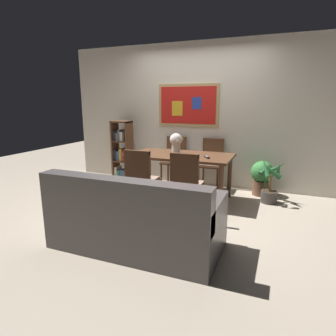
# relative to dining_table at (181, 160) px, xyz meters

# --- Properties ---
(ground_plane) EXTENTS (12.00, 12.00, 0.00)m
(ground_plane) POSITION_rel_dining_table_xyz_m (0.01, -0.50, -0.64)
(ground_plane) COLOR tan
(wall_back_with_painting) EXTENTS (5.20, 0.14, 2.60)m
(wall_back_with_painting) POSITION_rel_dining_table_xyz_m (0.00, 0.98, 0.66)
(wall_back_with_painting) COLOR silver
(wall_back_with_painting) RESTS_ON ground_plane
(dining_table) EXTENTS (1.62, 0.87, 0.73)m
(dining_table) POSITION_rel_dining_table_xyz_m (0.00, 0.00, 0.00)
(dining_table) COLOR brown
(dining_table) RESTS_ON ground_plane
(dining_chair_far_right) EXTENTS (0.40, 0.41, 0.91)m
(dining_chair_far_right) POSITION_rel_dining_table_xyz_m (0.33, 0.75, -0.10)
(dining_chair_far_right) COLOR brown
(dining_chair_far_right) RESTS_ON ground_plane
(dining_chair_near_left) EXTENTS (0.40, 0.41, 0.91)m
(dining_chair_near_left) POSITION_rel_dining_table_xyz_m (-0.32, -0.77, -0.10)
(dining_chair_near_left) COLOR brown
(dining_chair_near_left) RESTS_ON ground_plane
(dining_chair_near_right) EXTENTS (0.40, 0.41, 0.91)m
(dining_chair_near_right) POSITION_rel_dining_table_xyz_m (0.34, -0.75, -0.10)
(dining_chair_near_right) COLOR brown
(dining_chair_near_right) RESTS_ON ground_plane
(dining_chair_far_left) EXTENTS (0.40, 0.41, 0.91)m
(dining_chair_far_left) POSITION_rel_dining_table_xyz_m (-0.39, 0.75, -0.10)
(dining_chair_far_left) COLOR brown
(dining_chair_far_left) RESTS_ON ground_plane
(leather_couch) EXTENTS (1.80, 0.84, 0.84)m
(leather_couch) POSITION_rel_dining_table_xyz_m (0.08, -1.74, -0.33)
(leather_couch) COLOR #514C4C
(leather_couch) RESTS_ON ground_plane
(bookshelf) EXTENTS (0.36, 0.28, 1.19)m
(bookshelf) POSITION_rel_dining_table_xyz_m (-1.46, 0.65, -0.11)
(bookshelf) COLOR brown
(bookshelf) RESTS_ON ground_plane
(potted_ivy) EXTENTS (0.37, 0.37, 0.58)m
(potted_ivy) POSITION_rel_dining_table_xyz_m (1.22, 0.68, -0.33)
(potted_ivy) COLOR brown
(potted_ivy) RESTS_ON ground_plane
(potted_palm) EXTENTS (0.42, 0.44, 0.71)m
(potted_palm) POSITION_rel_dining_table_xyz_m (1.37, 0.32, -0.36)
(potted_palm) COLOR #4C4742
(potted_palm) RESTS_ON ground_plane
(flower_vase) EXTENTS (0.21, 0.20, 0.33)m
(flower_vase) POSITION_rel_dining_table_xyz_m (-0.07, -0.01, 0.28)
(flower_vase) COLOR beige
(flower_vase) RESTS_ON dining_table
(tv_remote) EXTENTS (0.12, 0.15, 0.02)m
(tv_remote) POSITION_rel_dining_table_xyz_m (0.46, -0.12, 0.10)
(tv_remote) COLOR black
(tv_remote) RESTS_ON dining_table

